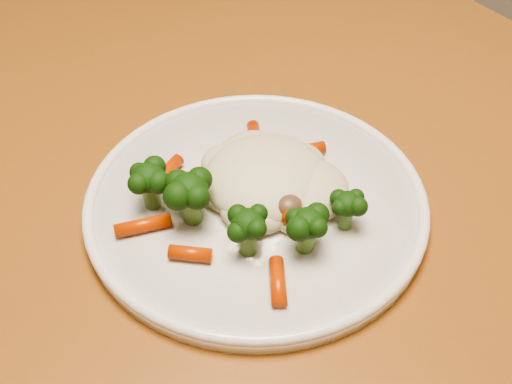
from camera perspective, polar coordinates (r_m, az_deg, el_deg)
dining_table at (r=0.64m, az=4.81°, el=-7.74°), size 1.43×1.16×0.75m
plate at (r=0.56m, az=0.00°, el=-0.98°), size 0.30×0.30×0.01m
meal at (r=0.54m, az=-0.15°, el=0.79°), size 0.19×0.20×0.05m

